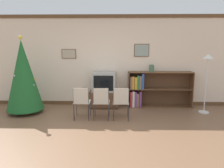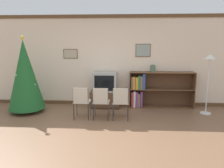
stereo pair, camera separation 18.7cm
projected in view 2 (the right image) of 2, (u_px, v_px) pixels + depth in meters
ground_plane at (96, 140)px, 4.31m from camera, size 24.00×24.00×0.00m
wall_back at (107, 61)px, 6.60m from camera, size 8.29×0.11×2.70m
christmas_tree at (25, 75)px, 5.91m from camera, size 0.97×0.97×2.07m
tv_console at (105, 99)px, 6.48m from camera, size 0.84×0.53×0.49m
television at (105, 82)px, 6.38m from camera, size 0.68×0.51×0.56m
folding_chair_left at (81, 101)px, 5.40m from camera, size 0.40×0.40×0.82m
folding_chair_center at (101, 101)px, 5.37m from camera, size 0.40×0.40×0.82m
folding_chair_right at (121, 102)px, 5.34m from camera, size 0.40×0.40×0.82m
bookshelf at (150, 90)px, 6.45m from camera, size 1.87×0.36×1.06m
vase at (153, 68)px, 6.32m from camera, size 0.15×0.15×0.21m
standing_lamp at (209, 69)px, 5.69m from camera, size 0.28×0.28×1.60m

